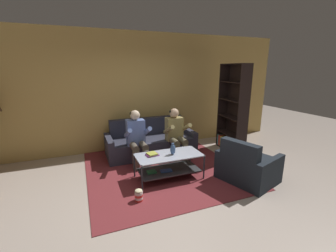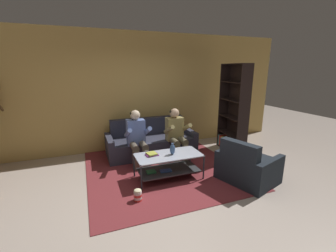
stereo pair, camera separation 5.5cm
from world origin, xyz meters
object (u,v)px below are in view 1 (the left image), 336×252
object	(u,v)px
popcorn_tub	(139,195)
person_seated_left	(137,136)
person_seated_right	(176,132)
couch	(150,142)
book_stack	(152,154)
armchair	(247,166)
coffee_table	(168,163)
vase	(173,149)
bookshelf	(232,117)

from	to	relation	value
popcorn_tub	person_seated_left	bearing A→B (deg)	76.42
person_seated_right	couch	bearing A→B (deg)	131.24
book_stack	armchair	xyz separation A→B (m)	(1.61, -0.69, -0.22)
person_seated_left	popcorn_tub	bearing A→B (deg)	-103.58
person_seated_left	book_stack	bearing A→B (deg)	-83.55
couch	armchair	bearing A→B (deg)	-57.96
person_seated_left	popcorn_tub	world-z (taller)	person_seated_left
person_seated_right	coffee_table	bearing A→B (deg)	-121.64
coffee_table	vase	world-z (taller)	vase
person_seated_left	coffee_table	distance (m)	0.99
bookshelf	couch	bearing A→B (deg)	165.50
armchair	person_seated_left	bearing A→B (deg)	139.04
person_seated_right	bookshelf	distance (m)	1.55
person_seated_left	person_seated_right	xyz separation A→B (m)	(0.91, -0.00, -0.01)
vase	bookshelf	xyz separation A→B (m)	(1.98, 0.88, 0.28)
person_seated_right	popcorn_tub	distance (m)	1.94
popcorn_tub	armchair	bearing A→B (deg)	-2.03
armchair	book_stack	bearing A→B (deg)	156.69
couch	popcorn_tub	world-z (taller)	couch
couch	coffee_table	xyz separation A→B (m)	(-0.07, -1.37, 0.04)
person_seated_left	popcorn_tub	size ratio (longest dim) A/B	5.73
couch	person_seated_right	distance (m)	0.77
coffee_table	bookshelf	bearing A→B (deg)	22.68
popcorn_tub	couch	bearing A→B (deg)	67.55
person_seated_left	coffee_table	xyz separation A→B (m)	(0.38, -0.86, -0.32)
person_seated_right	book_stack	world-z (taller)	person_seated_right
person_seated_right	bookshelf	size ratio (longest dim) A/B	0.54
armchair	popcorn_tub	bearing A→B (deg)	177.97
couch	bookshelf	size ratio (longest dim) A/B	0.98
person_seated_left	couch	bearing A→B (deg)	48.65
couch	armchair	size ratio (longest dim) A/B	1.84
person_seated_left	armchair	world-z (taller)	person_seated_left
person_seated_right	vase	size ratio (longest dim) A/B	5.23
vase	armchair	world-z (taller)	armchair
vase	couch	bearing A→B (deg)	90.24
bookshelf	coffee_table	bearing A→B (deg)	-157.32
popcorn_tub	person_seated_right	bearing A→B (deg)	48.34
coffee_table	book_stack	distance (m)	0.35
person_seated_left	coffee_table	size ratio (longest dim) A/B	0.96
vase	book_stack	distance (m)	0.39
person_seated_left	armchair	xyz separation A→B (m)	(1.70, -1.47, -0.36)
person_seated_right	popcorn_tub	size ratio (longest dim) A/B	5.62
person_seated_right	coffee_table	xyz separation A→B (m)	(-0.53, -0.86, -0.31)
person_seated_left	vase	size ratio (longest dim) A/B	5.33
person_seated_right	bookshelf	world-z (taller)	bookshelf
person_seated_left	bookshelf	xyz separation A→B (m)	(2.44, 0.00, 0.22)
person_seated_left	bookshelf	size ratio (longest dim) A/B	0.55
armchair	popcorn_tub	distance (m)	2.04
popcorn_tub	coffee_table	bearing A→B (deg)	37.12
couch	armchair	world-z (taller)	couch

